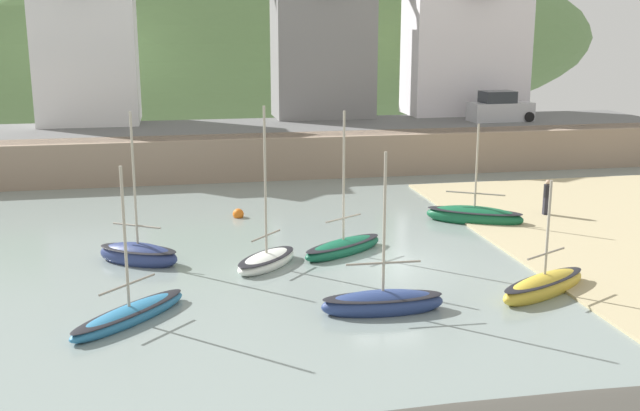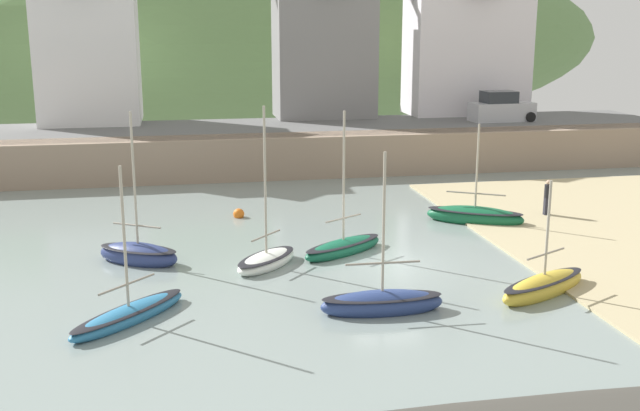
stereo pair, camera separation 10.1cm
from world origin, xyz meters
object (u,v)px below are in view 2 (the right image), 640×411
(rowboat_small_beached, at_px, (129,314))
(motorboat_with_cabin, at_px, (138,254))
(waterfront_building_left, at_px, (88,39))
(person_near_water, at_px, (548,196))
(parked_car_near_slipway, at_px, (501,109))
(waterfront_building_right, at_px, (467,37))
(dinghy_open_wooden, at_px, (266,260))
(sailboat_tall_mast, at_px, (343,247))
(sailboat_blue_trim, at_px, (382,303))
(fishing_boat_green, at_px, (475,216))
(waterfront_building_centre, at_px, (324,36))
(mooring_buoy, at_px, (239,214))
(sailboat_nearest_shore, at_px, (544,286))

(rowboat_small_beached, bearing_deg, motorboat_with_cabin, 42.64)
(waterfront_building_left, distance_m, person_near_water, 30.10)
(rowboat_small_beached, bearing_deg, parked_car_near_slipway, 0.71)
(waterfront_building_right, bearing_deg, waterfront_building_left, -180.00)
(dinghy_open_wooden, distance_m, motorboat_with_cabin, 4.81)
(sailboat_tall_mast, relative_size, person_near_water, 3.50)
(sailboat_blue_trim, distance_m, fishing_boat_green, 11.88)
(motorboat_with_cabin, distance_m, rowboat_small_beached, 5.81)
(sailboat_blue_trim, bearing_deg, rowboat_small_beached, 176.33)
(sailboat_blue_trim, height_order, parked_car_near_slipway, sailboat_blue_trim)
(waterfront_building_centre, xyz_separation_m, waterfront_building_right, (10.08, 0.00, -0.13))
(waterfront_building_right, relative_size, person_near_water, 6.38)
(waterfront_building_right, bearing_deg, waterfront_building_centre, 180.00)
(waterfront_building_left, bearing_deg, rowboat_small_beached, -83.03)
(sailboat_blue_trim, distance_m, motorboat_with_cabin, 9.99)
(waterfront_building_left, relative_size, mooring_buoy, 20.24)
(motorboat_with_cabin, relative_size, person_near_water, 3.60)
(waterfront_building_left, height_order, dinghy_open_wooden, waterfront_building_left)
(sailboat_nearest_shore, distance_m, rowboat_small_beached, 13.24)
(sailboat_nearest_shore, bearing_deg, waterfront_building_left, 91.21)
(sailboat_blue_trim, xyz_separation_m, motorboat_with_cabin, (-7.58, 6.51, 0.03))
(waterfront_building_centre, height_order, mooring_buoy, waterfront_building_centre)
(motorboat_with_cabin, bearing_deg, waterfront_building_centre, 94.99)
(rowboat_small_beached, bearing_deg, waterfront_building_centre, 21.39)
(fishing_boat_green, bearing_deg, rowboat_small_beached, -117.82)
(sailboat_tall_mast, distance_m, rowboat_small_beached, 9.54)
(mooring_buoy, bearing_deg, dinghy_open_wooden, -87.07)
(waterfront_building_centre, distance_m, fishing_boat_green, 21.65)
(fishing_boat_green, bearing_deg, waterfront_building_left, 162.55)
(sailboat_tall_mast, distance_m, person_near_water, 11.09)
(fishing_boat_green, xyz_separation_m, sailboat_tall_mast, (-6.76, -3.44, -0.04))
(sailboat_blue_trim, bearing_deg, motorboat_with_cabin, 140.88)
(waterfront_building_right, bearing_deg, parked_car_near_slipway, -80.16)
(waterfront_building_right, relative_size, fishing_boat_green, 2.23)
(sailboat_nearest_shore, xyz_separation_m, person_near_water, (4.94, 9.53, 0.70))
(waterfront_building_left, distance_m, parked_car_near_slipway, 26.80)
(rowboat_small_beached, xyz_separation_m, person_near_water, (18.18, 9.32, 0.76))
(waterfront_building_right, distance_m, sailboat_tall_mast, 28.34)
(waterfront_building_centre, relative_size, dinghy_open_wooden, 1.76)
(dinghy_open_wooden, distance_m, rowboat_small_beached, 6.45)
(fishing_boat_green, height_order, sailboat_nearest_shore, fishing_boat_green)
(dinghy_open_wooden, bearing_deg, parked_car_near_slipway, 0.12)
(sailboat_blue_trim, height_order, sailboat_tall_mast, sailboat_tall_mast)
(sailboat_nearest_shore, bearing_deg, waterfront_building_right, 45.22)
(person_near_water, xyz_separation_m, mooring_buoy, (-13.89, 2.54, -0.83))
(dinghy_open_wooden, distance_m, mooring_buoy, 7.43)
(sailboat_blue_trim, relative_size, fishing_boat_green, 1.12)
(dinghy_open_wooden, height_order, sailboat_tall_mast, dinghy_open_wooden)
(waterfront_building_left, xyz_separation_m, motorboat_with_cabin, (3.61, -23.25, -7.31))
(motorboat_with_cabin, height_order, parked_car_near_slipway, motorboat_with_cabin)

